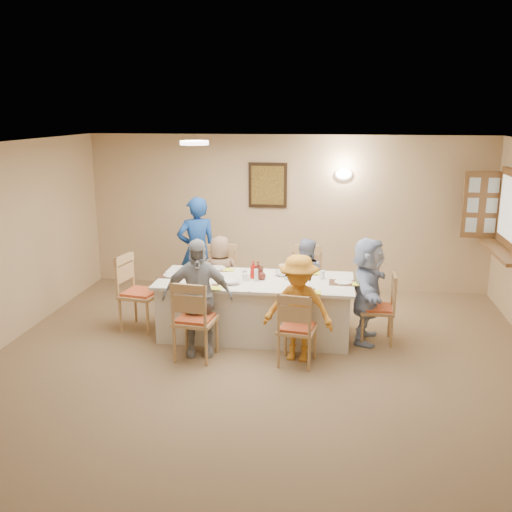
# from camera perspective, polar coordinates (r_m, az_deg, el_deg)

# --- Properties ---
(ground) EXTENTS (7.00, 7.00, 0.00)m
(ground) POSITION_cam_1_polar(r_m,az_deg,el_deg) (6.36, 0.03, -12.41)
(ground) COLOR olive
(room_walls) EXTENTS (7.00, 7.00, 7.00)m
(room_walls) POSITION_cam_1_polar(r_m,az_deg,el_deg) (5.84, 0.03, 0.98)
(room_walls) COLOR tan
(room_walls) RESTS_ON ground
(wall_picture) EXTENTS (0.62, 0.05, 0.72)m
(wall_picture) POSITION_cam_1_polar(r_m,az_deg,el_deg) (9.23, 1.18, 7.09)
(wall_picture) COLOR black
(wall_picture) RESTS_ON room_walls
(wall_sconce) EXTENTS (0.26, 0.09, 0.18)m
(wall_sconce) POSITION_cam_1_polar(r_m,az_deg,el_deg) (9.12, 8.75, 8.11)
(wall_sconce) COLOR white
(wall_sconce) RESTS_ON room_walls
(ceiling_light) EXTENTS (0.36, 0.36, 0.05)m
(ceiling_light) POSITION_cam_1_polar(r_m,az_deg,el_deg) (7.36, -6.19, 11.19)
(ceiling_light) COLOR white
(ceiling_light) RESTS_ON room_walls
(hatch_sill) EXTENTS (0.30, 1.50, 0.05)m
(hatch_sill) POSITION_cam_1_polar(r_m,az_deg,el_deg) (8.56, 23.38, 0.40)
(hatch_sill) COLOR brown
(hatch_sill) RESTS_ON room_walls
(shutter_door) EXTENTS (0.55, 0.04, 1.00)m
(shutter_door) POSITION_cam_1_polar(r_m,az_deg,el_deg) (9.15, 21.65, 4.76)
(shutter_door) COLOR brown
(shutter_door) RESTS_ON room_walls
(dining_table) EXTENTS (2.50, 1.06, 0.76)m
(dining_table) POSITION_cam_1_polar(r_m,az_deg,el_deg) (7.44, -0.05, -5.15)
(dining_table) COLOR beige
(dining_table) RESTS_ON ground
(chair_back_left) EXTENTS (0.54, 0.54, 0.98)m
(chair_back_left) POSITION_cam_1_polar(r_m,az_deg,el_deg) (8.26, -3.40, -2.39)
(chair_back_left) COLOR tan
(chair_back_left) RESTS_ON ground
(chair_back_right) EXTENTS (0.49, 0.49, 1.01)m
(chair_back_right) POSITION_cam_1_polar(r_m,az_deg,el_deg) (8.11, 4.95, -2.64)
(chair_back_right) COLOR tan
(chair_back_right) RESTS_ON ground
(chair_front_left) EXTENTS (0.52, 0.52, 0.98)m
(chair_front_left) POSITION_cam_1_polar(r_m,az_deg,el_deg) (6.78, -6.07, -6.23)
(chair_front_left) COLOR tan
(chair_front_left) RESTS_ON ground
(chair_front_right) EXTENTS (0.49, 0.49, 0.90)m
(chair_front_right) POSITION_cam_1_polar(r_m,az_deg,el_deg) (6.62, 4.15, -7.11)
(chair_front_right) COLOR tan
(chair_front_right) RESTS_ON ground
(chair_left_end) EXTENTS (0.57, 0.57, 1.02)m
(chair_left_end) POSITION_cam_1_polar(r_m,az_deg,el_deg) (7.76, -11.48, -3.60)
(chair_left_end) COLOR tan
(chair_left_end) RESTS_ON ground
(chair_right_end) EXTENTS (0.44, 0.44, 0.90)m
(chair_right_end) POSITION_cam_1_polar(r_m,az_deg,el_deg) (7.38, 12.00, -5.08)
(chair_right_end) COLOR tan
(chair_right_end) RESTS_ON ground
(diner_back_left) EXTENTS (0.66, 0.51, 1.16)m
(diner_back_left) POSITION_cam_1_polar(r_m,az_deg,el_deg) (8.12, -3.58, -2.02)
(diner_back_left) COLOR #81644C
(diner_back_left) RESTS_ON ground
(diner_back_right) EXTENTS (0.68, 0.58, 1.17)m
(diner_back_right) POSITION_cam_1_polar(r_m,az_deg,el_deg) (7.97, 4.91, -2.34)
(diner_back_right) COLOR #858EAC
(diner_back_right) RESTS_ON ground
(diner_front_left) EXTENTS (0.96, 0.64, 1.43)m
(diner_front_left) POSITION_cam_1_polar(r_m,az_deg,el_deg) (6.81, -5.88, -4.14)
(diner_front_left) COLOR #A0A3A8
(diner_front_left) RESTS_ON ground
(diner_front_right) EXTENTS (0.95, 0.69, 1.27)m
(diner_front_right) POSITION_cam_1_polar(r_m,az_deg,el_deg) (6.66, 4.26, -5.23)
(diner_front_right) COLOR orange
(diner_front_right) RESTS_ON ground
(diner_right_end) EXTENTS (1.35, 0.68, 1.35)m
(diner_right_end) POSITION_cam_1_polar(r_m,az_deg,el_deg) (7.30, 11.08, -3.38)
(diner_right_end) COLOR #B1C3E6
(diner_right_end) RESTS_ON ground
(caregiver) EXTENTS (0.91, 0.87, 1.64)m
(caregiver) POSITION_cam_1_polar(r_m,az_deg,el_deg) (8.60, -5.92, 0.51)
(caregiver) COLOR navy
(caregiver) RESTS_ON ground
(placemat_fl) EXTENTS (0.37, 0.27, 0.01)m
(placemat_fl) POSITION_cam_1_polar(r_m,az_deg,el_deg) (7.04, -5.39, -3.09)
(placemat_fl) COLOR #472B19
(placemat_fl) RESTS_ON dining_table
(plate_fl) EXTENTS (0.24, 0.24, 0.02)m
(plate_fl) POSITION_cam_1_polar(r_m,az_deg,el_deg) (7.03, -5.39, -3.02)
(plate_fl) COLOR white
(plate_fl) RESTS_ON dining_table
(napkin_fl) EXTENTS (0.14, 0.14, 0.01)m
(napkin_fl) POSITION_cam_1_polar(r_m,az_deg,el_deg) (6.95, -4.04, -3.23)
(napkin_fl) COLOR #EEFF35
(napkin_fl) RESTS_ON dining_table
(placemat_fr) EXTENTS (0.35, 0.26, 0.01)m
(placemat_fr) POSITION_cam_1_polar(r_m,az_deg,el_deg) (6.87, 4.42, -3.52)
(placemat_fr) COLOR #472B19
(placemat_fr) RESTS_ON dining_table
(plate_fr) EXTENTS (0.23, 0.23, 0.01)m
(plate_fr) POSITION_cam_1_polar(r_m,az_deg,el_deg) (6.86, 4.42, -3.44)
(plate_fr) COLOR white
(plate_fr) RESTS_ON dining_table
(napkin_fr) EXTENTS (0.15, 0.15, 0.01)m
(napkin_fr) POSITION_cam_1_polar(r_m,az_deg,el_deg) (6.81, 5.91, -3.65)
(napkin_fr) COLOR #EEFF35
(napkin_fr) RESTS_ON dining_table
(placemat_bl) EXTENTS (0.35, 0.26, 0.01)m
(placemat_bl) POSITION_cam_1_polar(r_m,az_deg,el_deg) (7.82, -3.98, -1.27)
(placemat_bl) COLOR #472B19
(placemat_bl) RESTS_ON dining_table
(plate_bl) EXTENTS (0.25, 0.25, 0.02)m
(plate_bl) POSITION_cam_1_polar(r_m,az_deg,el_deg) (7.82, -3.98, -1.20)
(plate_bl) COLOR white
(plate_bl) RESTS_ON dining_table
(napkin_bl) EXTENTS (0.14, 0.14, 0.01)m
(napkin_bl) POSITION_cam_1_polar(r_m,az_deg,el_deg) (7.74, -2.75, -1.37)
(napkin_bl) COLOR #EEFF35
(napkin_bl) RESTS_ON dining_table
(placemat_br) EXTENTS (0.37, 0.27, 0.01)m
(placemat_br) POSITION_cam_1_polar(r_m,az_deg,el_deg) (7.67, 4.83, -1.61)
(placemat_br) COLOR #472B19
(placemat_br) RESTS_ON dining_table
(plate_br) EXTENTS (0.24, 0.24, 0.01)m
(plate_br) POSITION_cam_1_polar(r_m,az_deg,el_deg) (7.67, 4.83, -1.54)
(plate_br) COLOR white
(plate_br) RESTS_ON dining_table
(napkin_br) EXTENTS (0.15, 0.15, 0.01)m
(napkin_br) POSITION_cam_1_polar(r_m,az_deg,el_deg) (7.61, 6.16, -1.71)
(napkin_br) COLOR #EEFF35
(napkin_br) RESTS_ON dining_table
(placemat_le) EXTENTS (0.35, 0.26, 0.01)m
(placemat_le) POSITION_cam_1_polar(r_m,az_deg,el_deg) (7.55, -8.35, -1.97)
(placemat_le) COLOR #472B19
(placemat_le) RESTS_ON dining_table
(plate_le) EXTENTS (0.24, 0.24, 0.01)m
(plate_le) POSITION_cam_1_polar(r_m,az_deg,el_deg) (7.55, -8.36, -1.90)
(plate_le) COLOR white
(plate_le) RESTS_ON dining_table
(napkin_le) EXTENTS (0.14, 0.14, 0.01)m
(napkin_le) POSITION_cam_1_polar(r_m,az_deg,el_deg) (7.46, -7.13, -2.09)
(napkin_le) COLOR #EEFF35
(napkin_le) RESTS_ON dining_table
(placemat_re) EXTENTS (0.36, 0.27, 0.01)m
(placemat_re) POSITION_cam_1_polar(r_m,az_deg,el_deg) (7.26, 8.74, -2.66)
(placemat_re) COLOR #472B19
(placemat_re) RESTS_ON dining_table
(plate_re) EXTENTS (0.23, 0.23, 0.01)m
(plate_re) POSITION_cam_1_polar(r_m,az_deg,el_deg) (7.26, 8.74, -2.58)
(plate_re) COLOR white
(plate_re) RESTS_ON dining_table
(napkin_re) EXTENTS (0.14, 0.14, 0.01)m
(napkin_re) POSITION_cam_1_polar(r_m,az_deg,el_deg) (7.21, 10.18, -2.77)
(napkin_re) COLOR #EEFF35
(napkin_re) RESTS_ON dining_table
(teacup_a) EXTENTS (0.11, 0.11, 0.08)m
(teacup_a) POSITION_cam_1_polar(r_m,az_deg,el_deg) (7.15, -6.48, -2.52)
(teacup_a) COLOR white
(teacup_a) RESTS_ON dining_table
(teacup_b) EXTENTS (0.10, 0.10, 0.09)m
(teacup_b) POSITION_cam_1_polar(r_m,az_deg,el_deg) (7.74, 3.43, -1.11)
(teacup_b) COLOR white
(teacup_b) RESTS_ON dining_table
(bowl_a) EXTENTS (0.35, 0.35, 0.05)m
(bowl_a) POSITION_cam_1_polar(r_m,az_deg,el_deg) (7.14, -2.38, -2.61)
(bowl_a) COLOR white
(bowl_a) RESTS_ON dining_table
(bowl_b) EXTENTS (0.29, 0.29, 0.06)m
(bowl_b) POSITION_cam_1_polar(r_m,az_deg,el_deg) (7.49, 2.64, -1.72)
(bowl_b) COLOR white
(bowl_b) RESTS_ON dining_table
(condiment_ketchup) EXTENTS (0.15, 0.15, 0.23)m
(condiment_ketchup) POSITION_cam_1_polar(r_m,az_deg,el_deg) (7.34, -0.28, -1.38)
(condiment_ketchup) COLOR #B5160F
(condiment_ketchup) RESTS_ON dining_table
(condiment_brown) EXTENTS (0.17, 0.17, 0.22)m
(condiment_brown) POSITION_cam_1_polar(r_m,az_deg,el_deg) (7.36, 0.22, -1.37)
(condiment_brown) COLOR #571F17
(condiment_brown) RESTS_ON dining_table
(condiment_malt) EXTENTS (0.16, 0.16, 0.14)m
(condiment_malt) POSITION_cam_1_polar(r_m,az_deg,el_deg) (7.30, 0.58, -1.85)
(condiment_malt) COLOR #571F17
(condiment_malt) RESTS_ON dining_table
(drinking_glass) EXTENTS (0.07, 0.07, 0.10)m
(drinking_glass) POSITION_cam_1_polar(r_m,az_deg,el_deg) (7.38, -1.15, -1.78)
(drinking_glass) COLOR silver
(drinking_glass) RESTS_ON dining_table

